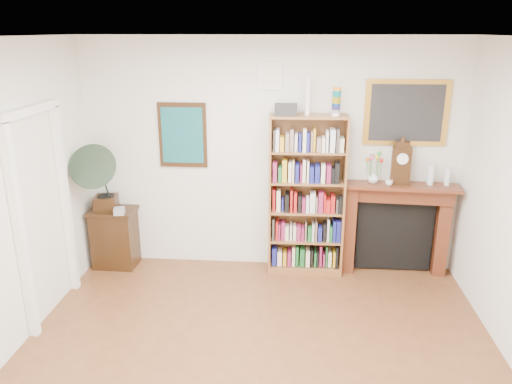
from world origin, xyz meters
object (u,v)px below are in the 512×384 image
Objects in this scene: fireplace at (396,220)px; bottle_right at (448,177)px; bookshelf at (307,187)px; side_cabinet at (115,238)px; gramophone at (98,174)px; teacup at (389,183)px; bottle_left at (431,175)px; mantel_clock at (401,164)px; cd_stack at (119,211)px; flower_vase at (373,177)px.

fireplace is 6.83× the size of bottle_right.
bookshelf is 2.47m from side_cabinet.
side_cabinet is at bearing -174.19° from fireplace.
bottle_right is (4.06, 0.20, -0.00)m from gramophone.
fireplace is 15.72× the size of teacup.
side_cabinet is 3.13× the size of bottle_left.
mantel_clock is 2.10× the size of bottle_left.
side_cabinet is (-2.37, -0.04, -0.71)m from bookshelf.
mantel_clock reaches higher than gramophone.
fireplace reaches higher than side_cabinet.
teacup is at bearing 1.13° from side_cabinet.
side_cabinet is at bearing 133.03° from cd_stack.
teacup is 0.43× the size of bottle_right.
cd_stack is 0.24× the size of mantel_clock.
bookshelf is 2.46m from gramophone.
bottle_left is 0.19m from bottle_right.
mantel_clock is 3.54× the size of flower_vase.
bookshelf is at bearing -5.26° from gramophone.
teacup is at bearing -6.83° from gramophone.
bottle_right reaches higher than fireplace.
side_cabinet is 3.46m from fireplace.
bottle_right is (3.83, 0.23, 0.45)m from cd_stack.
side_cabinet is 8.64× the size of teacup.
gramophone is at bearing -177.73° from teacup.
bookshelf reaches higher than mantel_clock.
flower_vase is (0.77, 0.06, 0.13)m from bookshelf.
mantel_clock reaches higher than bottle_left.
bottle_right is (0.67, 0.06, 0.07)m from teacup.
gramophone is 3.39m from teacup.
gramophone reaches higher than flower_vase.
fireplace is 3.32m from cd_stack.
fireplace is 0.71m from mantel_clock.
bottle_left is at bearing -1.08° from flower_vase.
flower_vase is at bearing -5.16° from gramophone.
gramophone is 3.62× the size of bottle_left.
mantel_clock is at bearing -96.84° from fireplace.
flower_vase is at bearing -171.99° from fireplace.
bottle_left is 1.20× the size of bottle_right.
teacup is at bearing -174.76° from bottle_right.
mantel_clock is at bearing 2.28° from side_cabinet.
bottle_right is at bearing 1.99° from side_cabinet.
side_cabinet is 0.47m from cd_stack.
gramophone is 1.72× the size of mantel_clock.
bookshelf is at bearing -171.96° from fireplace.
cd_stack is at bearing -46.01° from side_cabinet.
gramophone is at bearing 171.65° from cd_stack.
fireplace is at bearing 3.36° from bookshelf.
side_cabinet is at bearing 48.46° from gramophone.
flower_vase is 0.20m from teacup.
cd_stack is (0.15, -0.16, 0.42)m from side_cabinet.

